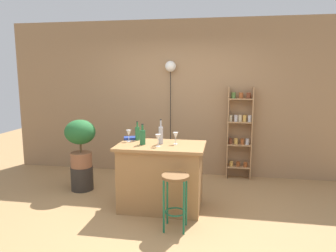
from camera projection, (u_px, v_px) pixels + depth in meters
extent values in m
plane|color=#A37A4C|center=(157.00, 216.00, 4.21)|extent=(12.00, 12.00, 0.00)
cube|color=#997551|center=(179.00, 98.00, 5.88)|extent=(6.40, 0.10, 2.80)
cube|color=#9E7042|center=(161.00, 178.00, 4.43)|extent=(1.09, 0.69, 0.86)
cube|color=#9E7042|center=(161.00, 146.00, 4.36)|extent=(1.18, 0.75, 0.04)
cylinder|color=#196642|center=(164.00, 207.00, 3.72)|extent=(0.02, 0.02, 0.64)
cylinder|color=#196642|center=(184.00, 208.00, 3.68)|extent=(0.02, 0.02, 0.64)
cylinder|color=#196642|center=(167.00, 199.00, 3.95)|extent=(0.02, 0.02, 0.64)
cylinder|color=#196642|center=(186.00, 201.00, 3.91)|extent=(0.02, 0.02, 0.64)
torus|color=#196642|center=(175.00, 212.00, 3.84)|extent=(0.25, 0.25, 0.02)
cylinder|color=brown|center=(175.00, 177.00, 3.76)|extent=(0.33, 0.33, 0.03)
cube|color=tan|center=(228.00, 133.00, 5.66)|extent=(0.02, 0.17, 1.62)
cube|color=tan|center=(252.00, 134.00, 5.59)|extent=(0.02, 0.17, 1.62)
cube|color=tan|center=(238.00, 167.00, 5.73)|extent=(0.39, 0.17, 0.02)
cylinder|color=gold|center=(231.00, 164.00, 5.74)|extent=(0.06, 0.06, 0.09)
cylinder|color=#994C23|center=(238.00, 164.00, 5.72)|extent=(0.06, 0.06, 0.09)
cylinder|color=#994C23|center=(245.00, 164.00, 5.69)|extent=(0.06, 0.06, 0.09)
cube|color=tan|center=(239.00, 145.00, 5.66)|extent=(0.39, 0.17, 0.02)
cylinder|color=brown|center=(231.00, 141.00, 5.68)|extent=(0.06, 0.06, 0.10)
cylinder|color=gold|center=(236.00, 141.00, 5.67)|extent=(0.06, 0.06, 0.10)
cylinder|color=#994C23|center=(242.00, 142.00, 5.64)|extent=(0.06, 0.06, 0.10)
cylinder|color=silver|center=(247.00, 142.00, 5.62)|extent=(0.06, 0.06, 0.10)
cube|color=tan|center=(240.00, 122.00, 5.60)|extent=(0.39, 0.17, 0.02)
cylinder|color=beige|center=(231.00, 118.00, 5.62)|extent=(0.06, 0.06, 0.12)
cylinder|color=silver|center=(236.00, 118.00, 5.60)|extent=(0.06, 0.06, 0.12)
cylinder|color=beige|center=(240.00, 118.00, 5.59)|extent=(0.06, 0.06, 0.12)
cylinder|color=gold|center=(245.00, 118.00, 5.58)|extent=(0.06, 0.06, 0.12)
cylinder|color=silver|center=(250.00, 118.00, 5.56)|extent=(0.06, 0.06, 0.12)
cube|color=tan|center=(241.00, 99.00, 5.53)|extent=(0.39, 0.17, 0.02)
cylinder|color=#4C7033|center=(233.00, 95.00, 5.53)|extent=(0.08, 0.08, 0.10)
cylinder|color=#994C23|center=(241.00, 95.00, 5.52)|extent=(0.08, 0.08, 0.10)
cylinder|color=brown|center=(249.00, 96.00, 5.49)|extent=(0.08, 0.08, 0.10)
cylinder|color=#2D2823|center=(82.00, 178.00, 5.15)|extent=(0.35, 0.35, 0.38)
cylinder|color=#935B3D|center=(81.00, 160.00, 5.10)|extent=(0.33, 0.33, 0.23)
cylinder|color=brown|center=(81.00, 148.00, 5.07)|extent=(0.03, 0.03, 0.16)
ellipsoid|color=#23602D|center=(80.00, 132.00, 5.03)|extent=(0.49, 0.44, 0.39)
cylinder|color=#236638|center=(143.00, 137.00, 4.34)|extent=(0.08, 0.08, 0.20)
cylinder|color=#236638|center=(142.00, 127.00, 4.32)|extent=(0.03, 0.03, 0.08)
cylinder|color=black|center=(142.00, 124.00, 4.31)|extent=(0.03, 0.03, 0.01)
cylinder|color=#236638|center=(137.00, 134.00, 4.62)|extent=(0.06, 0.06, 0.19)
cylinder|color=#236638|center=(137.00, 125.00, 4.60)|extent=(0.02, 0.02, 0.07)
cylinder|color=black|center=(137.00, 122.00, 4.60)|extent=(0.03, 0.03, 0.01)
cylinder|color=#B2B2B7|center=(161.00, 135.00, 4.37)|extent=(0.06, 0.06, 0.24)
cylinder|color=#B2B2B7|center=(161.00, 124.00, 4.34)|extent=(0.02, 0.02, 0.09)
cylinder|color=black|center=(161.00, 120.00, 4.34)|extent=(0.03, 0.03, 0.01)
cylinder|color=silver|center=(129.00, 141.00, 4.55)|extent=(0.06, 0.06, 0.00)
cylinder|color=silver|center=(129.00, 138.00, 4.55)|extent=(0.01, 0.01, 0.07)
cone|color=silver|center=(129.00, 133.00, 4.53)|extent=(0.07, 0.07, 0.08)
cylinder|color=silver|center=(158.00, 146.00, 4.23)|extent=(0.06, 0.06, 0.00)
cylinder|color=silver|center=(158.00, 143.00, 4.23)|extent=(0.01, 0.01, 0.07)
cone|color=silver|center=(158.00, 137.00, 4.21)|extent=(0.07, 0.07, 0.08)
cylinder|color=silver|center=(176.00, 144.00, 4.37)|extent=(0.06, 0.06, 0.00)
cylinder|color=silver|center=(176.00, 141.00, 4.37)|extent=(0.01, 0.01, 0.07)
cone|color=silver|center=(176.00, 135.00, 4.35)|extent=(0.07, 0.07, 0.08)
cube|color=navy|center=(131.00, 138.00, 4.69)|extent=(0.25, 0.21, 0.03)
cylinder|color=black|center=(170.00, 121.00, 5.86)|extent=(0.01, 0.01, 1.98)
sphere|color=white|center=(171.00, 66.00, 5.70)|extent=(0.20, 0.20, 0.20)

